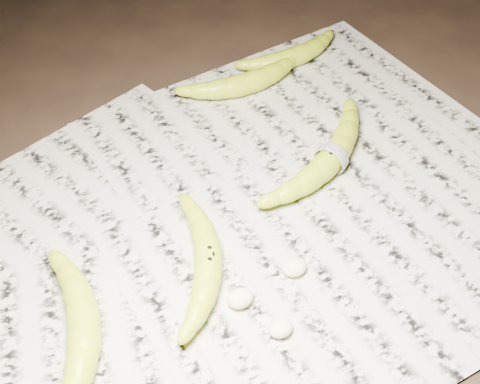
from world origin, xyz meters
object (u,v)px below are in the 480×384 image
banana_center (208,260)px  banana_taped (332,157)px  banana_upper_a (247,81)px  banana_upper_b (294,55)px  banana_left_b (84,326)px

banana_center → banana_taped: 0.25m
banana_center → banana_upper_a: bearing=-10.5°
banana_upper_a → banana_upper_b: 0.11m
banana_left_b → banana_upper_a: bearing=-33.5°
banana_upper_a → banana_upper_b: bearing=17.3°
banana_left_b → banana_taped: size_ratio=0.86×
banana_left_b → banana_upper_b: banana_left_b is taller
banana_center → banana_upper_a: same height
banana_left_b → banana_upper_a: banana_left_b is taller
banana_left_b → banana_upper_b: 0.60m
banana_left_b → banana_upper_a: 0.50m
banana_left_b → banana_taped: (0.41, 0.07, 0.00)m
banana_left_b → banana_upper_a: (0.41, 0.28, -0.00)m
banana_upper_b → banana_center: bearing=-136.9°
banana_upper_b → banana_upper_a: bearing=-167.0°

